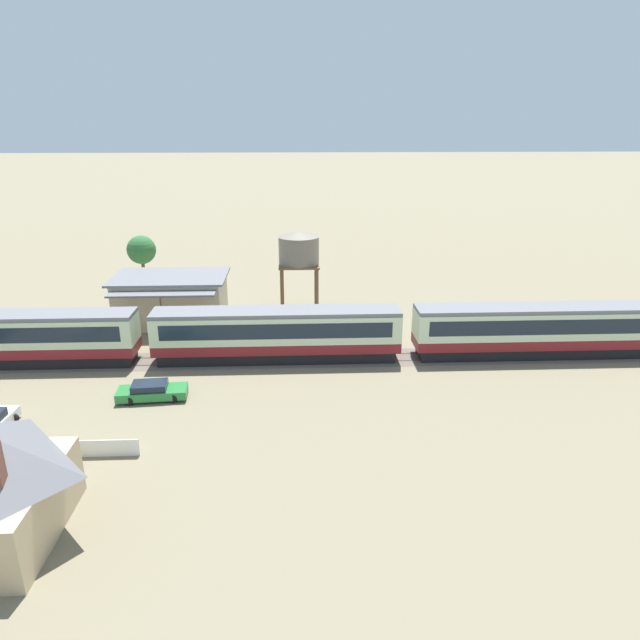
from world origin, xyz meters
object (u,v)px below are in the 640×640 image
object	(u,v)px
passenger_train	(410,330)
parked_car_green	(152,391)
water_tower	(299,249)
yard_tree_0	(141,250)
station_building	(172,299)

from	to	relation	value
passenger_train	parked_car_green	size ratio (longest dim) A/B	17.02
water_tower	yard_tree_0	size ratio (longest dim) A/B	1.21
passenger_train	station_building	distance (m)	22.57
water_tower	yard_tree_0	bearing A→B (deg)	160.79
passenger_train	water_tower	distance (m)	15.02
station_building	water_tower	size ratio (longest dim) A/B	1.28
station_building	water_tower	bearing A→B (deg)	10.35
passenger_train	parked_car_green	xyz separation A→B (m)	(-18.87, -6.38, -1.73)
parked_car_green	yard_tree_0	bearing A→B (deg)	100.23
yard_tree_0	passenger_train	bearing A→B (deg)	-34.70
passenger_train	parked_car_green	world-z (taller)	passenger_train
yard_tree_0	water_tower	bearing A→B (deg)	-19.21
parked_car_green	station_building	bearing A→B (deg)	91.69
station_building	yard_tree_0	bearing A→B (deg)	119.59
station_building	yard_tree_0	xyz separation A→B (m)	(-4.46, 7.86, 2.88)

